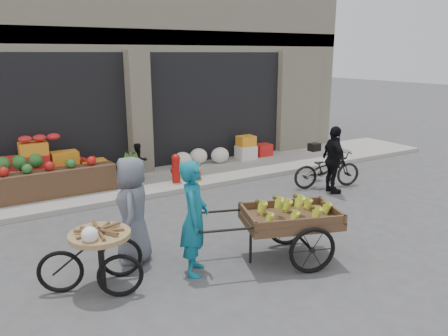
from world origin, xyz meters
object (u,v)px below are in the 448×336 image
seated_person (139,162)px  vendor_woman (194,218)px  pineapple_bin (132,178)px  orange_bucket (195,174)px  bicycle (327,169)px  vendor_grey (133,210)px  fire_hydrant (176,167)px  banana_cart (287,215)px  tricycle_cart (100,251)px  cyclist (334,160)px

seated_person → vendor_woman: size_ratio=0.54×
pineapple_bin → orange_bucket: size_ratio=1.62×
seated_person → bicycle: seated_person is taller
pineapple_bin → vendor_grey: vendor_grey is taller
fire_hydrant → seated_person: seated_person is taller
banana_cart → vendor_grey: bearing=167.7°
vendor_woman → bicycle: bearing=-32.4°
orange_bucket → bicycle: 3.25m
fire_hydrant → vendor_woman: bearing=-111.3°
orange_bucket → vendor_grey: size_ratio=0.19×
pineapple_bin → tricycle_cart: size_ratio=0.36×
orange_bucket → vendor_woman: bearing=-117.4°
seated_person → cyclist: size_ratio=0.59×
orange_bucket → bicycle: bicycle is taller
bicycle → banana_cart: bearing=144.2°
banana_cart → tricycle_cart: banana_cart is taller
tricycle_cart → fire_hydrant: bearing=71.5°
banana_cart → vendor_woman: size_ratio=1.53×
vendor_grey → bicycle: (5.38, 1.32, -0.39)m
bicycle → vendor_grey: bearing=120.4°
fire_hydrant → seated_person: bearing=137.1°
vendor_woman → tricycle_cart: size_ratio=1.19×
bicycle → seated_person: bearing=73.0°
seated_person → bicycle: bearing=-43.6°
fire_hydrant → bicycle: size_ratio=0.41×
fire_hydrant → orange_bucket: 0.55m
fire_hydrant → banana_cart: size_ratio=0.27×
bicycle → cyclist: (-0.20, -0.40, 0.34)m
fire_hydrant → tricycle_cart: (-2.92, -3.84, 0.06)m
orange_bucket → vendor_grey: 4.23m
fire_hydrant → cyclist: 3.76m
fire_hydrant → cyclist: cyclist is taller
tricycle_cart → vendor_grey: vendor_grey is taller
cyclist → pineapple_bin: bearing=76.4°
bicycle → tricycle_cart: bearing=124.2°
pineapple_bin → fire_hydrant: bearing=-2.6°
tricycle_cart → cyclist: 6.08m
pineapple_bin → banana_cart: banana_cart is taller
seated_person → vendor_grey: vendor_grey is taller
vendor_woman → vendor_grey: (-0.63, 0.86, -0.02)m
pineapple_bin → banana_cart: size_ratio=0.20×
pineapple_bin → vendor_woman: 4.20m
orange_bucket → banana_cart: bearing=-98.5°
banana_cart → fire_hydrant: bearing=106.4°
tricycle_cart → bicycle: 6.38m
orange_bucket → vendor_grey: vendor_grey is taller
fire_hydrant → cyclist: (2.96, -2.31, 0.29)m
banana_cart → tricycle_cart: bearing=-174.2°
fire_hydrant → seated_person: size_ratio=0.76×
seated_person → vendor_grey: 4.18m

